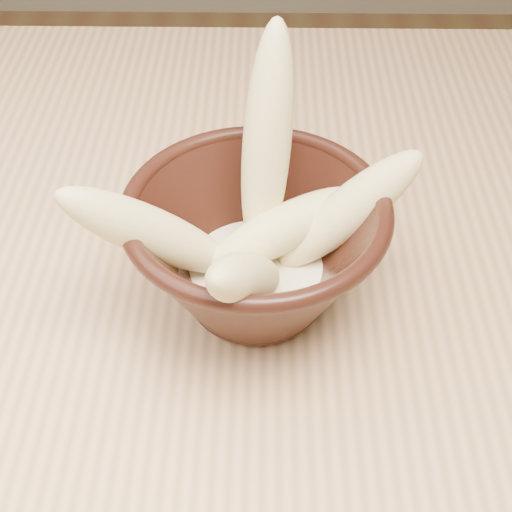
# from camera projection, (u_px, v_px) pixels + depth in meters

# --- Properties ---
(table) EXTENTS (1.20, 0.80, 0.75)m
(table) POSITION_uv_depth(u_px,v_px,m) (397.00, 321.00, 0.64)
(table) COLOR tan
(table) RESTS_ON ground
(bowl) EXTENTS (0.19, 0.19, 0.10)m
(bowl) POSITION_uv_depth(u_px,v_px,m) (256.00, 247.00, 0.51)
(bowl) COLOR black
(bowl) RESTS_ON table
(milk_puddle) EXTENTS (0.11, 0.11, 0.01)m
(milk_puddle) POSITION_uv_depth(u_px,v_px,m) (256.00, 272.00, 0.53)
(milk_puddle) COLOR beige
(milk_puddle) RESTS_ON bowl
(banana_upright) EXTENTS (0.05, 0.10, 0.17)m
(banana_upright) POSITION_uv_depth(u_px,v_px,m) (267.00, 144.00, 0.50)
(banana_upright) COLOR #F8E092
(banana_upright) RESTS_ON bowl
(banana_left) EXTENTS (0.14, 0.08, 0.13)m
(banana_left) POSITION_uv_depth(u_px,v_px,m) (152.00, 233.00, 0.48)
(banana_left) COLOR #F8E092
(banana_left) RESTS_ON bowl
(banana_right) EXTENTS (0.13, 0.06, 0.11)m
(banana_right) POSITION_uv_depth(u_px,v_px,m) (348.00, 211.00, 0.50)
(banana_right) COLOR #F8E092
(banana_right) RESTS_ON bowl
(banana_across) EXTENTS (0.13, 0.09, 0.06)m
(banana_across) POSITION_uv_depth(u_px,v_px,m) (285.00, 228.00, 0.51)
(banana_across) COLOR #F8E092
(banana_across) RESTS_ON bowl
(banana_front) EXTENTS (0.07, 0.12, 0.11)m
(banana_front) POSITION_uv_depth(u_px,v_px,m) (246.00, 279.00, 0.45)
(banana_front) COLOR #F8E092
(banana_front) RESTS_ON bowl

